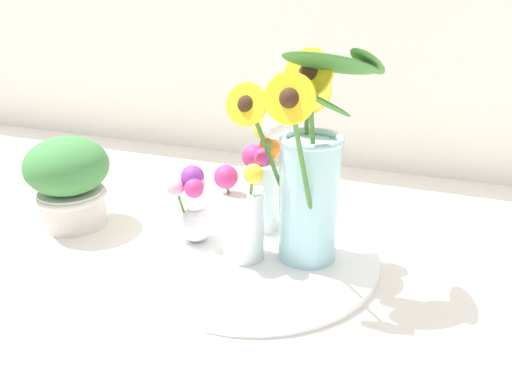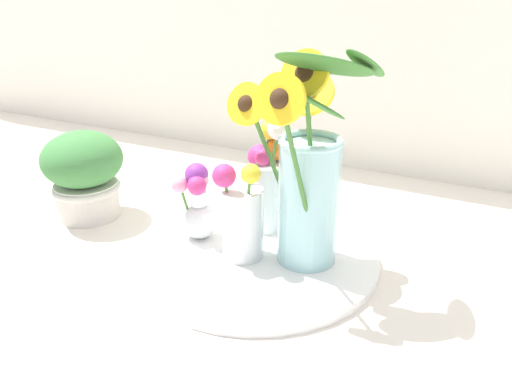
{
  "view_description": "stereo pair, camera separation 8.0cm",
  "coord_description": "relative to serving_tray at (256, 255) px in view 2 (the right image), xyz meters",
  "views": [
    {
      "loc": [
        0.27,
        -0.64,
        0.44
      ],
      "look_at": [
        0.01,
        0.05,
        0.12
      ],
      "focal_mm": 35.0,
      "sensor_mm": 36.0,
      "label": 1
    },
    {
      "loc": [
        0.34,
        -0.61,
        0.44
      ],
      "look_at": [
        0.01,
        0.05,
        0.12
      ],
      "focal_mm": 35.0,
      "sensor_mm": 36.0,
      "label": 2
    }
  ],
  "objects": [
    {
      "name": "ground_plane",
      "position": [
        -0.01,
        -0.05,
        -0.01
      ],
      "size": [
        6.0,
        6.0,
        0.0
      ],
      "primitive_type": "plane",
      "color": "silver"
    },
    {
      "name": "serving_tray",
      "position": [
        0.0,
        0.0,
        0.0
      ],
      "size": [
        0.41,
        0.41,
        0.02
      ],
      "color": "white",
      "rests_on": "ground_plane"
    },
    {
      "name": "mason_jar_sunflowers",
      "position": [
        0.08,
        0.01,
        0.15
      ],
      "size": [
        0.24,
        0.19,
        0.36
      ],
      "color": "#9ED1D6",
      "rests_on": "serving_tray"
    },
    {
      "name": "vase_small_center",
      "position": [
        -0.02,
        -0.02,
        0.08
      ],
      "size": [
        0.08,
        0.09,
        0.18
      ],
      "color": "white",
      "rests_on": "serving_tray"
    },
    {
      "name": "vase_bulb_right",
      "position": [
        -0.11,
        -0.0,
        0.07
      ],
      "size": [
        0.07,
        0.06,
        0.14
      ],
      "color": "white",
      "rests_on": "serving_tray"
    },
    {
      "name": "vase_small_back",
      "position": [
        -0.02,
        0.09,
        0.1
      ],
      "size": [
        0.08,
        0.07,
        0.21
      ],
      "color": "white",
      "rests_on": "serving_tray"
    },
    {
      "name": "potted_plant",
      "position": [
        -0.38,
        0.0,
        0.09
      ],
      "size": [
        0.16,
        0.16,
        0.17
      ],
      "color": "beige",
      "rests_on": "ground_plane"
    }
  ]
}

